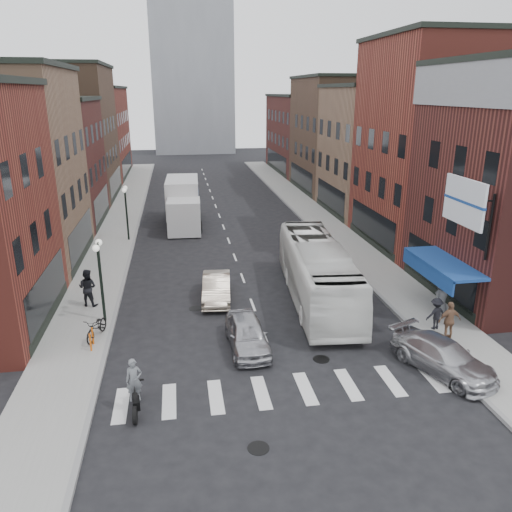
{
  "coord_description": "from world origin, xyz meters",
  "views": [
    {
      "loc": [
        -3.62,
        -18.84,
        10.72
      ],
      "look_at": [
        0.41,
        6.44,
        2.22
      ],
      "focal_mm": 35.0,
      "sensor_mm": 36.0,
      "label": 1
    }
  ],
  "objects": [
    {
      "name": "bldg_left_far_b",
      "position": [
        -14.99,
        49.0,
        5.65
      ],
      "size": [
        10.3,
        16.2,
        11.3
      ],
      "color": "maroon",
      "rests_on": "ground"
    },
    {
      "name": "box_truck",
      "position": [
        -3.22,
        22.09,
        1.85
      ],
      "size": [
        2.84,
        8.67,
        3.74
      ],
      "rotation": [
        0.0,
        0.0,
        -0.04
      ],
      "color": "silver",
      "rests_on": "ground"
    },
    {
      "name": "sedan_left_near",
      "position": [
        -0.94,
        0.45,
        0.69
      ],
      "size": [
        1.75,
        4.1,
        1.38
      ],
      "primitive_type": "imported",
      "rotation": [
        0.0,
        0.0,
        0.03
      ],
      "color": "#AEAEB2",
      "rests_on": "ground"
    },
    {
      "name": "bldg_right_far_a",
      "position": [
        14.99,
        35.0,
        6.15
      ],
      "size": [
        10.3,
        12.2,
        12.3
      ],
      "color": "brown",
      "rests_on": "ground"
    },
    {
      "name": "bldg_right_far_b",
      "position": [
        14.99,
        49.0,
        5.15
      ],
      "size": [
        10.3,
        16.2,
        10.3
      ],
      "color": "#4F1F1C",
      "rests_on": "ground"
    },
    {
      "name": "distant_tower",
      "position": [
        0.0,
        78.0,
        25.0
      ],
      "size": [
        14.0,
        14.0,
        50.0
      ],
      "primitive_type": "cube",
      "color": "#9399A0",
      "rests_on": "ground"
    },
    {
      "name": "transit_bus",
      "position": [
        3.49,
        5.17,
        1.59
      ],
      "size": [
        3.67,
        11.63,
        3.19
      ],
      "primitive_type": "imported",
      "rotation": [
        0.0,
        0.0,
        -0.09
      ],
      "color": "white",
      "rests_on": "ground"
    },
    {
      "name": "sidewalk_left",
      "position": [
        -8.5,
        22.0,
        0.07
      ],
      "size": [
        3.0,
        74.0,
        0.15
      ],
      "primitive_type": "cube",
      "color": "gray",
      "rests_on": "ground"
    },
    {
      "name": "ped_right_b",
      "position": [
        8.02,
        -0.38,
        1.04
      ],
      "size": [
        1.05,
        0.53,
        1.78
      ],
      "primitive_type": "imported",
      "rotation": [
        0.0,
        0.0,
        3.15
      ],
      "color": "brown",
      "rests_on": "sidewalk_right"
    },
    {
      "name": "ground",
      "position": [
        0.0,
        0.0,
        0.0
      ],
      "size": [
        160.0,
        160.0,
        0.0
      ],
      "primitive_type": "plane",
      "color": "black",
      "rests_on": "ground"
    },
    {
      "name": "sedan_left_far",
      "position": [
        -1.81,
        6.0,
        0.69
      ],
      "size": [
        1.84,
        4.28,
        1.37
      ],
      "primitive_type": "imported",
      "rotation": [
        0.0,
        0.0,
        -0.09
      ],
      "color": "beige",
      "rests_on": "ground"
    },
    {
      "name": "bike_rack",
      "position": [
        -7.6,
        1.3,
        0.55
      ],
      "size": [
        0.08,
        0.68,
        0.8
      ],
      "color": "#D8590C",
      "rests_on": "sidewalk_left"
    },
    {
      "name": "streetlamp_far",
      "position": [
        -7.4,
        18.0,
        2.91
      ],
      "size": [
        0.32,
        1.22,
        4.11
      ],
      "color": "black",
      "rests_on": "ground"
    },
    {
      "name": "ped_right_c",
      "position": [
        8.94,
        2.03,
        1.06
      ],
      "size": [
        1.04,
        0.86,
        1.83
      ],
      "primitive_type": "imported",
      "rotation": [
        0.0,
        0.0,
        3.5
      ],
      "color": "#565A5E",
      "rests_on": "sidewalk_right"
    },
    {
      "name": "crosswalk_stripes",
      "position": [
        0.0,
        -3.0,
        0.0
      ],
      "size": [
        12.0,
        2.2,
        0.01
      ],
      "primitive_type": "cube",
      "color": "silver",
      "rests_on": "ground"
    },
    {
      "name": "motorcycle_rider",
      "position": [
        -5.42,
        -3.46,
        0.97
      ],
      "size": [
        0.61,
        2.04,
        2.08
      ],
      "rotation": [
        0.0,
        0.0,
        0.11
      ],
      "color": "black",
      "rests_on": "ground"
    },
    {
      "name": "ped_left_solo",
      "position": [
        -8.43,
        5.97,
        1.13
      ],
      "size": [
        1.08,
        0.83,
        1.96
      ],
      "primitive_type": "imported",
      "rotation": [
        0.0,
        0.0,
        2.8
      ],
      "color": "black",
      "rests_on": "sidewalk_left"
    },
    {
      "name": "parked_bicycle",
      "position": [
        -7.5,
        2.21,
        0.66
      ],
      "size": [
        1.21,
        2.05,
        1.02
      ],
      "primitive_type": "imported",
      "rotation": [
        0.0,
        0.0,
        -0.29
      ],
      "color": "black",
      "rests_on": "sidewalk_left"
    },
    {
      "name": "curb_right",
      "position": [
        7.0,
        22.0,
        0.0
      ],
      "size": [
        0.2,
        74.0,
        0.16
      ],
      "primitive_type": "cube",
      "color": "gray",
      "rests_on": "ground"
    },
    {
      "name": "bldg_right_mid_a",
      "position": [
        15.0,
        14.0,
        7.15
      ],
      "size": [
        10.3,
        10.2,
        14.3
      ],
      "color": "maroon",
      "rests_on": "ground"
    },
    {
      "name": "bldg_left_far_a",
      "position": [
        -14.99,
        35.0,
        6.65
      ],
      "size": [
        10.3,
        12.2,
        13.3
      ],
      "color": "brown",
      "rests_on": "ground"
    },
    {
      "name": "billboard_sign",
      "position": [
        8.59,
        0.5,
        6.13
      ],
      "size": [
        1.52,
        3.0,
        3.7
      ],
      "color": "black",
      "rests_on": "ground"
    },
    {
      "name": "bldg_left_mid_b",
      "position": [
        -14.99,
        24.0,
        5.15
      ],
      "size": [
        10.3,
        10.2,
        10.3
      ],
      "color": "#4F1F1C",
      "rests_on": "ground"
    },
    {
      "name": "bldg_right_mid_b",
      "position": [
        14.99,
        24.0,
        5.65
      ],
      "size": [
        10.3,
        10.2,
        11.3
      ],
      "color": "#8B674C",
      "rests_on": "ground"
    },
    {
      "name": "streetlamp_near",
      "position": [
        -7.4,
        4.0,
        2.91
      ],
      "size": [
        0.32,
        1.22,
        4.11
      ],
      "color": "black",
      "rests_on": "ground"
    },
    {
      "name": "awning_blue",
      "position": [
        8.93,
        2.5,
        2.63
      ],
      "size": [
        1.8,
        5.0,
        0.78
      ],
      "color": "navy",
      "rests_on": "ground"
    },
    {
      "name": "curb_left",
      "position": [
        -7.0,
        22.0,
        0.0
      ],
      "size": [
        0.2,
        74.0,
        0.16
      ],
      "primitive_type": "cube",
      "color": "gray",
      "rests_on": "ground"
    },
    {
      "name": "curb_car",
      "position": [
        6.5,
        -2.67,
        0.66
      ],
      "size": [
        3.42,
        4.91,
        1.32
      ],
      "primitive_type": "imported",
      "rotation": [
        0.0,
        0.0,
        0.38
      ],
      "color": "#B4B5B9",
      "rests_on": "ground"
    },
    {
      "name": "ped_right_a",
      "position": [
        7.94,
        0.65,
        0.91
      ],
      "size": [
        1.06,
        0.66,
        1.52
      ],
      "primitive_type": "imported",
      "rotation": [
        0.0,
        0.0,
        3.33
      ],
      "color": "black",
      "rests_on": "sidewalk_right"
    },
    {
      "name": "sidewalk_right",
      "position": [
        8.5,
        22.0,
        0.07
      ],
      "size": [
        3.0,
        74.0,
        0.15
      ],
      "primitive_type": "cube",
      "color": "gray",
      "rests_on": "ground"
    }
  ]
}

